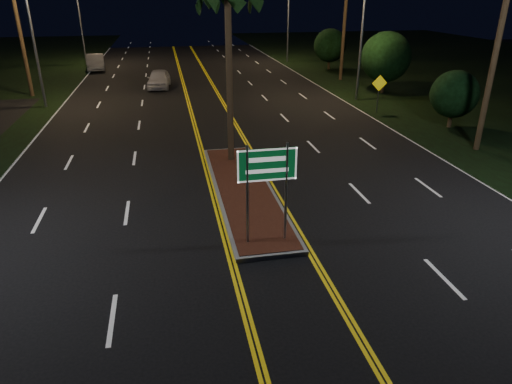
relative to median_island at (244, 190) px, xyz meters
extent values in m
plane|color=black|center=(0.00, -7.00, -0.08)|extent=(120.00, 120.00, 0.00)
cube|color=gray|center=(0.00, 0.00, -0.01)|extent=(2.25, 10.25, 0.15)
cube|color=#592819|center=(0.00, 0.00, 0.08)|extent=(2.00, 10.00, 0.02)
cylinder|color=gray|center=(-0.60, -4.20, 1.67)|extent=(0.08, 0.08, 3.20)
cylinder|color=gray|center=(0.60, -4.20, 1.67)|extent=(0.08, 0.08, 3.20)
cube|color=#07471E|center=(0.00, -4.20, 2.62)|extent=(1.80, 0.04, 1.00)
cube|color=white|center=(0.00, -4.22, 2.62)|extent=(1.80, 0.01, 1.00)
cylinder|color=gray|center=(-11.00, 17.00, 4.42)|extent=(0.18, 0.18, 9.00)
cylinder|color=gray|center=(-11.00, 37.00, 4.42)|extent=(0.18, 0.18, 9.00)
cylinder|color=gray|center=(11.00, 15.00, 4.42)|extent=(0.18, 0.18, 9.00)
cylinder|color=gray|center=(11.00, 35.00, 4.42)|extent=(0.18, 0.18, 9.00)
cylinder|color=#382819|center=(0.00, 3.50, 3.67)|extent=(0.28, 0.28, 7.50)
cylinder|color=#382819|center=(-12.80, 21.00, 3.92)|extent=(0.28, 0.28, 8.00)
cylinder|color=#382819|center=(12.50, 3.00, 4.17)|extent=(0.28, 0.28, 8.50)
cylinder|color=#382819|center=(12.80, 23.00, 4.67)|extent=(0.28, 0.28, 9.50)
cylinder|color=#382819|center=(13.50, 7.00, 0.37)|extent=(0.24, 0.24, 0.90)
sphere|color=black|center=(13.50, 7.00, 1.87)|extent=(2.70, 2.70, 2.70)
cylinder|color=#382819|center=(14.00, 17.00, 0.55)|extent=(0.24, 0.24, 1.26)
sphere|color=black|center=(14.00, 17.00, 2.65)|extent=(3.78, 3.78, 3.78)
cylinder|color=#382819|center=(13.80, 29.00, 0.46)|extent=(0.24, 0.24, 1.08)
sphere|color=black|center=(13.80, 29.00, 2.26)|extent=(3.24, 3.24, 3.24)
imported|color=silver|center=(-3.25, 22.48, 0.76)|extent=(2.62, 5.26, 1.69)
imported|color=#9B9DA4|center=(-9.50, 33.09, 0.81)|extent=(2.92, 5.61, 1.79)
cylinder|color=gray|center=(10.80, 11.10, 0.98)|extent=(0.07, 0.07, 2.13)
cube|color=yellow|center=(10.80, 11.08, 1.85)|extent=(1.02, 0.04, 1.02)
camera|label=1|loc=(-2.76, -16.49, 7.32)|focal=32.00mm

